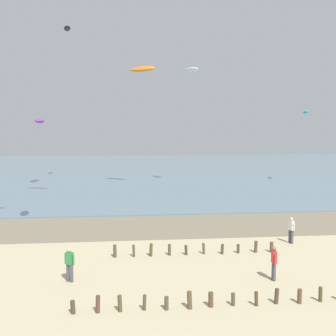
# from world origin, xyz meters

# --- Properties ---
(wet_sand_strip) EXTENTS (120.00, 7.55, 0.01)m
(wet_sand_strip) POSITION_xyz_m (0.00, 23.16, 0.00)
(wet_sand_strip) COLOR #84755B
(wet_sand_strip) RESTS_ON ground
(sea) EXTENTS (160.00, 70.00, 0.10)m
(sea) POSITION_xyz_m (0.00, 61.94, 0.05)
(sea) COLOR slate
(sea) RESTS_ON ground
(groyne_mid) EXTENTS (11.69, 0.33, 0.75)m
(groyne_mid) POSITION_xyz_m (3.66, 8.80, 0.32)
(groyne_mid) COLOR #4A3C29
(groyne_mid) RESTS_ON ground
(groyne_far) EXTENTS (9.56, 0.31, 0.76)m
(groyne_far) POSITION_xyz_m (4.24, 16.01, 0.33)
(groyne_far) COLOR brown
(groyne_far) RESTS_ON ground
(person_mid_beach) EXTENTS (0.27, 0.57, 1.71)m
(person_mid_beach) POSITION_xyz_m (7.25, 11.54, 0.92)
(person_mid_beach) COLOR #4C4C56
(person_mid_beach) RESTS_ON ground
(person_left_flank) EXTENTS (0.34, 0.54, 1.71)m
(person_left_flank) POSITION_xyz_m (10.63, 17.74, 0.92)
(person_left_flank) COLOR #4C4C56
(person_left_flank) RESTS_ON ground
(person_right_flank) EXTENTS (0.50, 0.37, 1.71)m
(person_right_flank) POSITION_xyz_m (-2.72, 12.34, 0.92)
(person_right_flank) COLOR #4C4C56
(person_right_flank) RESTS_ON ground
(kite_aloft_1) EXTENTS (2.13, 3.17, 0.74)m
(kite_aloft_1) POSITION_xyz_m (8.10, 43.37, 14.22)
(kite_aloft_1) COLOR white
(kite_aloft_2) EXTENTS (3.51, 3.04, 0.96)m
(kite_aloft_2) POSITION_xyz_m (2.11, 41.57, 14.04)
(kite_aloft_2) COLOR orange
(kite_aloft_9) EXTENTS (1.06, 2.52, 0.53)m
(kite_aloft_9) POSITION_xyz_m (-6.85, 46.18, 19.39)
(kite_aloft_9) COLOR black
(kite_aloft_11) EXTENTS (1.57, 2.48, 0.53)m
(kite_aloft_11) POSITION_xyz_m (22.84, 43.69, 9.25)
(kite_aloft_11) COLOR #19B2B7
(kite_aloft_12) EXTENTS (1.18, 3.21, 0.57)m
(kite_aloft_12) POSITION_xyz_m (-10.18, 44.53, 8.07)
(kite_aloft_12) COLOR purple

